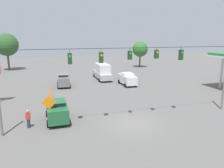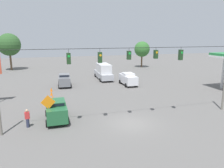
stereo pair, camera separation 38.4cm
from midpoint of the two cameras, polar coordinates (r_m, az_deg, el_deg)
The scene contains 16 objects.
ground_plane at distance 20.52m, azimuth 5.50°, elevation -10.25°, with size 140.00×140.00×0.00m, color #605E5B.
overhead_signal_span at distance 19.90m, azimuth 4.96°, elevation 3.86°, with size 22.16×0.38×7.66m.
box_truck_silver_oncoming_deep at distance 40.68m, azimuth -1.98°, elevation 3.26°, with size 2.57×7.50×2.89m.
sedan_green_parked_shoulder at distance 21.48m, azimuth -13.87°, elevation -6.58°, with size 2.07×4.27×1.97m.
sedan_white_oncoming_far at distance 35.81m, azimuth 4.53°, elevation 1.37°, with size 2.02×4.51×2.02m.
sedan_grey_withflow_far at distance 35.75m, azimuth -12.03°, elevation 1.09°, with size 2.21×4.61×1.99m.
traffic_cone_nearest at distance 22.55m, azimuth -14.08°, elevation -7.69°, with size 0.34×0.34×0.56m, color orange.
traffic_cone_second at distance 24.29m, azimuth -14.67°, elevation -6.25°, with size 0.34×0.34×0.56m, color orange.
traffic_cone_third at distance 26.60m, azimuth -14.73°, elevation -4.62°, with size 0.34×0.34×0.56m, color orange.
traffic_cone_fourth at distance 28.60m, azimuth -14.85°, elevation -3.43°, with size 0.34×0.34×0.56m, color orange.
traffic_cone_fifth at distance 30.66m, azimuth -15.20°, elevation -2.39°, with size 0.34×0.34×0.56m, color orange.
traffic_cone_farthest at distance 32.90m, azimuth -15.25°, elevation -1.40°, with size 0.34×0.34×0.56m, color orange.
work_zone_sign at distance 20.04m, azimuth -15.81°, elevation -5.19°, with size 1.27×0.06×2.84m.
pedestrian at distance 20.69m, azimuth -20.72°, elevation -8.38°, with size 0.40×0.28×1.66m.
tree_horizon_left at distance 56.56m, azimuth -25.10°, elevation 9.28°, with size 5.17×5.17×8.54m.
tree_horizon_right at distance 56.68m, azimuth 8.04°, elevation 8.98°, with size 3.91×3.91×6.59m.
Camera 2 is at (7.06, 17.56, 7.88)m, focal length 35.00 mm.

